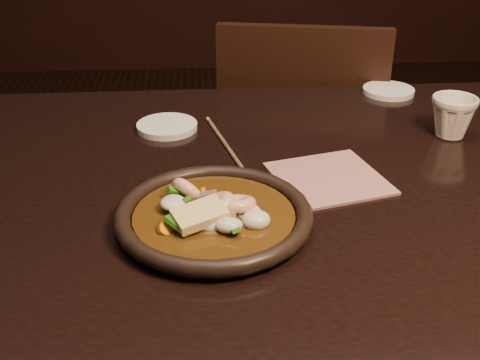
{
  "coord_description": "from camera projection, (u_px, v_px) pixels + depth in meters",
  "views": [
    {
      "loc": [
        -0.18,
        -0.82,
        1.2
      ],
      "look_at": [
        -0.13,
        -0.08,
        0.8
      ],
      "focal_mm": 45.0,
      "sensor_mm": 36.0,
      "label": 1
    }
  ],
  "objects": [
    {
      "name": "plate",
      "position": [
        214.0,
        217.0,
        0.83
      ],
      "size": [
        0.27,
        0.27,
        0.03
      ],
      "color": "black",
      "rests_on": "table"
    },
    {
      "name": "saucer_right",
      "position": [
        388.0,
        91.0,
        1.3
      ],
      "size": [
        0.11,
        0.11,
        0.01
      ],
      "primitive_type": "cylinder",
      "color": "white",
      "rests_on": "table"
    },
    {
      "name": "chair",
      "position": [
        299.0,
        164.0,
        1.61
      ],
      "size": [
        0.49,
        0.49,
        0.88
      ],
      "rotation": [
        0.0,
        0.0,
        2.94
      ],
      "color": "black",
      "rests_on": "floor"
    },
    {
      "name": "stirfry",
      "position": [
        214.0,
        213.0,
        0.82
      ],
      "size": [
        0.16,
        0.16,
        0.06
      ],
      "color": "#3E250B",
      "rests_on": "plate"
    },
    {
      "name": "chopsticks",
      "position": [
        225.0,
        143.0,
        1.07
      ],
      "size": [
        0.06,
        0.24,
        0.01
      ],
      "rotation": [
        0.0,
        0.0,
        0.23
      ],
      "color": "tan",
      "rests_on": "table"
    },
    {
      "name": "napkin",
      "position": [
        329.0,
        178.0,
        0.95
      ],
      "size": [
        0.2,
        0.2,
        0.0
      ],
      "primitive_type": "cube",
      "rotation": [
        0.0,
        0.0,
        0.26
      ],
      "color": "#9E6761",
      "rests_on": "table"
    },
    {
      "name": "table",
      "position": [
        316.0,
        224.0,
        0.98
      ],
      "size": [
        1.6,
        0.9,
        0.75
      ],
      "color": "black",
      "rests_on": "floor"
    },
    {
      "name": "tea_cup",
      "position": [
        453.0,
        116.0,
        1.08
      ],
      "size": [
        0.09,
        0.08,
        0.08
      ],
      "primitive_type": "imported",
      "rotation": [
        0.0,
        0.0,
        -0.1
      ],
      "color": "beige",
      "rests_on": "table"
    },
    {
      "name": "saucer_left",
      "position": [
        167.0,
        126.0,
        1.13
      ],
      "size": [
        0.11,
        0.11,
        0.01
      ],
      "primitive_type": "cylinder",
      "color": "white",
      "rests_on": "table"
    }
  ]
}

